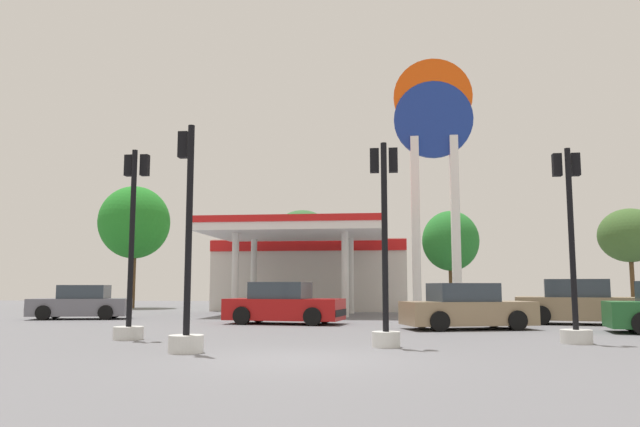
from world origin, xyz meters
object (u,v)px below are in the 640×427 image
object	(u,v)px
station_pole_sign	(434,150)
car_1	(467,308)
traffic_signal_0	(385,267)
car_4	(580,304)
traffic_signal_1	(187,288)
tree_0	(134,223)
traffic_signal_3	(131,275)
car_0	(81,304)
tree_2	(451,241)
traffic_signal_2	(573,275)
car_2	(284,305)
tree_3	(630,235)
tree_1	(302,236)

from	to	relation	value
station_pole_sign	car_1	size ratio (longest dim) A/B	2.89
traffic_signal_0	car_4	bearing A→B (deg)	53.03
traffic_signal_1	tree_0	distance (m)	28.07
car_4	traffic_signal_3	xyz separation A→B (m)	(-13.58, -8.00, 0.93)
car_0	traffic_signal_1	size ratio (longest dim) A/B	0.88
traffic_signal_0	tree_2	size ratio (longest dim) A/B	0.79
station_pole_sign	traffic_signal_2	distance (m)	16.11
car_1	tree_2	size ratio (longest dim) A/B	0.74
car_2	traffic_signal_2	distance (m)	10.81
tree_2	tree_3	size ratio (longest dim) A/B	1.00
car_1	traffic_signal_2	bearing A→B (deg)	-66.98
tree_0	tree_3	size ratio (longest dim) A/B	1.31
car_4	traffic_signal_1	bearing A→B (deg)	-135.37
station_pole_sign	traffic_signal_0	size ratio (longest dim) A/B	2.71
station_pole_sign	tree_1	bearing A→B (deg)	131.60
car_1	traffic_signal_0	bearing A→B (deg)	-112.49
station_pole_sign	tree_0	xyz separation A→B (m)	(-18.56, 7.30, -2.66)
car_4	tree_3	world-z (taller)	tree_3
traffic_signal_2	tree_2	world-z (taller)	tree_2
tree_0	traffic_signal_0	bearing A→B (deg)	-55.16
tree_3	tree_2	bearing A→B (deg)	-178.58
car_2	traffic_signal_2	xyz separation A→B (m)	(8.33, -6.83, 0.95)
tree_0	tree_2	bearing A→B (deg)	0.59
car_2	tree_1	distance (m)	17.15
tree_1	tree_3	size ratio (longest dim) A/B	1.05
tree_1	car_1	bearing A→B (deg)	-66.73
traffic_signal_0	traffic_signal_2	xyz separation A→B (m)	(4.53, 1.41, -0.17)
car_0	tree_3	xyz separation A→B (m)	(27.08, 13.19, 3.72)
car_4	traffic_signal_2	world-z (taller)	traffic_signal_2
traffic_signal_1	tree_1	distance (m)	26.78
car_1	tree_1	xyz separation A→B (m)	(-8.06, 18.74, 3.93)
car_2	tree_1	world-z (taller)	tree_1
station_pole_sign	car_0	world-z (taller)	station_pole_sign
tree_0	car_1	bearing A→B (deg)	-42.50
car_4	traffic_signal_1	world-z (taller)	traffic_signal_1
tree_0	station_pole_sign	bearing A→B (deg)	-21.48
car_2	traffic_signal_3	size ratio (longest dim) A/B	0.89
traffic_signal_3	tree_1	xyz separation A→B (m)	(1.10, 23.62, 2.93)
car_4	traffic_signal_3	size ratio (longest dim) A/B	0.97
car_4	traffic_signal_1	distance (m)	15.57
car_0	car_4	size ratio (longest dim) A/B	0.88
traffic_signal_0	tree_2	xyz separation A→B (m)	(3.75, 23.51, 2.29)
tree_3	car_1	bearing A→B (deg)	-123.47
traffic_signal_1	traffic_signal_0	bearing A→B (deg)	22.30
car_4	traffic_signal_0	size ratio (longest dim) A/B	1.03
traffic_signal_2	tree_0	world-z (taller)	tree_0
car_0	traffic_signal_0	world-z (taller)	traffic_signal_0
traffic_signal_2	station_pole_sign	bearing A→B (deg)	98.56
traffic_signal_0	car_2	bearing A→B (deg)	114.72
tree_1	station_pole_sign	bearing A→B (deg)	-48.40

